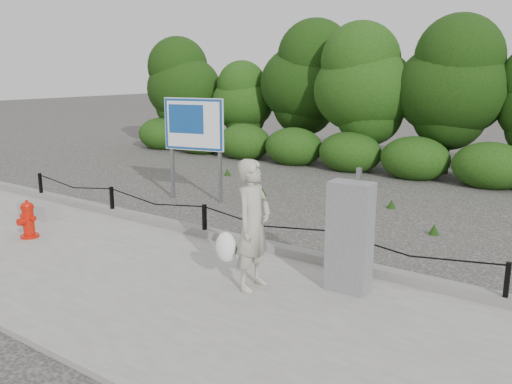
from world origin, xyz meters
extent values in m
plane|color=#2D2B28|center=(0.00, 0.00, 0.00)|extent=(90.00, 90.00, 0.00)
cube|color=gray|center=(0.00, -2.00, 0.04)|extent=(14.00, 4.00, 0.08)
cube|color=slate|center=(0.00, 0.05, 0.15)|extent=(14.00, 0.22, 0.14)
cube|color=black|center=(-5.00, 0.00, 0.38)|extent=(0.06, 0.06, 0.60)
cube|color=black|center=(-2.50, 0.00, 0.38)|extent=(0.06, 0.06, 0.60)
cube|color=black|center=(0.00, 0.00, 0.38)|extent=(0.06, 0.06, 0.60)
cube|color=black|center=(2.50, 0.00, 0.38)|extent=(0.06, 0.06, 0.60)
cube|color=black|center=(5.00, 0.00, 0.38)|extent=(0.06, 0.06, 0.60)
cylinder|color=black|center=(-3.75, 0.00, 0.60)|extent=(2.50, 0.02, 0.02)
cylinder|color=black|center=(-1.25, 0.00, 0.60)|extent=(2.50, 0.02, 0.02)
cylinder|color=black|center=(1.25, 0.00, 0.60)|extent=(2.50, 0.02, 0.02)
cylinder|color=black|center=(3.75, 0.00, 0.60)|extent=(2.50, 0.02, 0.02)
cylinder|color=black|center=(-8.50, 8.60, 1.03)|extent=(0.18, 0.18, 2.06)
ellipsoid|color=#254C11|center=(-8.50, 8.60, 2.47)|extent=(3.05, 2.63, 3.29)
cylinder|color=black|center=(-6.00, 9.00, 0.81)|extent=(0.18, 0.18, 1.61)
ellipsoid|color=#254C11|center=(-6.00, 9.00, 1.94)|extent=(2.39, 2.06, 2.58)
cylinder|color=black|center=(-3.50, 9.40, 1.14)|extent=(0.18, 0.18, 2.27)
ellipsoid|color=#254C11|center=(-3.50, 9.40, 2.73)|extent=(3.36, 2.91, 3.64)
cylinder|color=black|center=(-1.00, 8.60, 1.08)|extent=(0.18, 0.18, 2.16)
ellipsoid|color=#254C11|center=(-1.00, 8.60, 2.59)|extent=(3.19, 2.76, 3.45)
cylinder|color=black|center=(1.50, 9.00, 1.10)|extent=(0.18, 0.18, 2.21)
ellipsoid|color=#254C11|center=(1.50, 9.00, 2.65)|extent=(3.26, 2.82, 3.53)
cylinder|color=red|center=(-2.52, -1.85, 0.11)|extent=(0.34, 0.34, 0.05)
cylinder|color=red|center=(-2.52, -1.85, 0.37)|extent=(0.21, 0.21, 0.48)
cylinder|color=red|center=(-2.52, -1.85, 0.63)|extent=(0.24, 0.24, 0.04)
ellipsoid|color=red|center=(-2.52, -1.85, 0.66)|extent=(0.21, 0.21, 0.15)
cylinder|color=red|center=(-2.52, -1.85, 0.74)|extent=(0.06, 0.06, 0.04)
cylinder|color=red|center=(-2.66, -1.85, 0.45)|extent=(0.09, 0.10, 0.10)
cylinder|color=red|center=(-2.39, -1.84, 0.45)|extent=(0.09, 0.10, 0.10)
cylinder|color=red|center=(-2.52, -1.99, 0.40)|extent=(0.14, 0.11, 0.13)
cylinder|color=slate|center=(-2.55, -1.96, 0.33)|extent=(0.01, 0.05, 0.10)
imported|color=#A6A18E|center=(2.05, -1.33, 0.97)|extent=(0.47, 0.68, 1.79)
ellipsoid|color=white|center=(1.70, -1.48, 0.63)|extent=(0.32, 0.25, 0.43)
cube|color=gray|center=(-3.58, -0.99, 0.23)|extent=(0.92, 0.37, 0.29)
cube|color=gray|center=(3.15, -0.66, 0.83)|extent=(0.59, 0.36, 1.50)
cube|color=slate|center=(3.15, -0.45, 0.91)|extent=(0.07, 0.07, 1.66)
cube|color=slate|center=(-2.83, 2.10, 1.19)|extent=(0.08, 0.08, 2.38)
cube|color=slate|center=(-1.61, 2.40, 1.19)|extent=(0.08, 0.08, 2.38)
cube|color=white|center=(-2.21, 2.20, 1.78)|extent=(1.45, 0.40, 1.19)
cube|color=navy|center=(-2.20, 2.18, 1.78)|extent=(1.41, 0.35, 1.15)
cube|color=navy|center=(-2.37, 2.13, 1.90)|extent=(0.87, 0.22, 0.65)
camera|label=1|loc=(6.17, -6.97, 3.02)|focal=38.00mm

